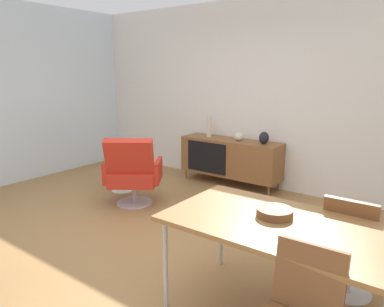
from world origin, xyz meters
TOP-DOWN VIEW (x-y plane):
  - ground_plane at (0.00, 0.00)m, footprint 8.32×8.32m
  - wall_back at (0.00, 2.60)m, footprint 6.80×0.12m
  - sideboard at (-0.34, 2.30)m, footprint 1.60×0.45m
  - vase_cobalt at (0.22, 2.30)m, footprint 0.14×0.14m
  - vase_sculptural_dark at (-0.74, 2.30)m, footprint 0.08×0.08m
  - vase_ceramic_small at (-0.20, 2.30)m, footprint 0.15×0.15m
  - dining_table at (1.55, -0.23)m, footprint 1.60×0.90m
  - wooden_bowl_on_table at (1.47, -0.16)m, footprint 0.26×0.26m
  - dining_chair_back_right at (1.90, 0.33)m, footprint 0.40×0.43m
  - lounge_chair_red at (-0.91, 0.76)m, footprint 0.90×0.89m
  - side_table_round at (-1.49, 1.09)m, footprint 0.44×0.44m
  - fruit_bowl at (-1.49, 1.09)m, footprint 0.20×0.20m

SIDE VIEW (x-z plane):
  - ground_plane at x=0.00m, z-range 0.00..0.00m
  - side_table_round at x=-1.49m, z-range 0.06..0.58m
  - sideboard at x=-0.34m, z-range 0.08..0.80m
  - lounge_chair_red at x=-0.91m, z-range -0.01..0.94m
  - dining_chair_back_right at x=1.90m, z-range 0.04..0.90m
  - fruit_bowl at x=-1.49m, z-range 0.51..0.62m
  - dining_table at x=1.55m, z-range 0.33..1.07m
  - wooden_bowl_on_table at x=1.47m, z-range 0.74..0.80m
  - vase_ceramic_small at x=-0.20m, z-range 0.72..0.85m
  - vase_cobalt at x=0.22m, z-range 0.72..0.90m
  - vase_sculptural_dark at x=-0.74m, z-range 0.72..1.06m
  - wall_back at x=0.00m, z-range 0.00..2.80m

